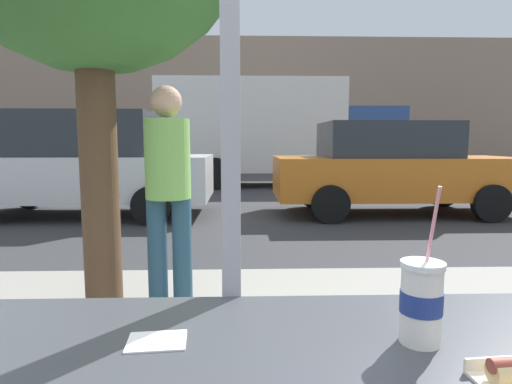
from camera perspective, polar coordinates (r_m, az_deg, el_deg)
The scene contains 9 objects.
ground_plane at distance 9.16m, azimuth -1.99°, elevation -1.70°, with size 60.00×60.00×0.00m, color #38383A.
sidewalk_strip at distance 2.96m, azimuth -2.36°, elevation -19.23°, with size 16.00×2.80×0.11m, color #9E998E.
building_facade_far at distance 19.84m, azimuth -1.94°, elevation 11.42°, with size 28.00×1.20×5.92m, color gray.
soda_cup_right at distance 0.96m, azimuth 21.22°, elevation -13.42°, with size 0.09×0.09×0.33m.
napkin_wrapper at distance 0.95m, azimuth -13.12°, elevation -18.85°, with size 0.12×0.09×0.00m, color white.
parked_car_white at distance 8.32m, azimuth -22.06°, elevation 3.41°, with size 4.62×2.06×1.87m.
parked_car_orange at distance 8.29m, azimuth 17.65°, elevation 3.11°, with size 4.38×1.94×1.70m.
box_truck at distance 13.14m, azimuth 2.28°, elevation 8.29°, with size 7.19×2.44×3.15m.
pedestrian at distance 3.10m, azimuth -11.66°, elevation 0.89°, with size 0.32×0.32×1.63m.
Camera 1 is at (0.03, -1.06, 1.35)m, focal length 29.93 mm.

